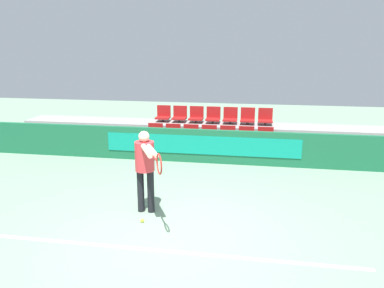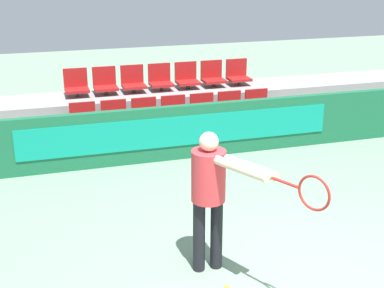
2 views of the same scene
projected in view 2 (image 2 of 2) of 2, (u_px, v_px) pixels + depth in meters
barrier_wall at (186, 132)px, 8.76m from camera, size 12.37×0.14×0.91m
bleacher_tier_front at (177, 136)px, 9.39m from camera, size 11.97×1.04×0.37m
bleacher_tier_middle at (162, 110)px, 10.27m from camera, size 11.97×1.04×0.74m
stadium_chair_0 at (84, 120)px, 8.94m from camera, size 0.43×0.37×0.50m
stadium_chair_1 at (115, 118)px, 9.08m from camera, size 0.43×0.37×0.50m
stadium_chair_2 at (145, 115)px, 9.23m from camera, size 0.43×0.37×0.50m
stadium_chair_3 at (175, 113)px, 9.37m from camera, size 0.43×0.37×0.50m
stadium_chair_4 at (203, 110)px, 9.51m from camera, size 0.43×0.37×0.50m
stadium_chair_5 at (231, 108)px, 9.65m from camera, size 0.43×0.37×0.50m
stadium_chair_6 at (258, 106)px, 9.79m from camera, size 0.43×0.37×0.50m
stadium_chair_7 at (76, 85)px, 9.75m from camera, size 0.43×0.37×0.50m
stadium_chair_8 at (105, 83)px, 9.90m from camera, size 0.43×0.37×0.50m
stadium_chair_9 at (133, 81)px, 10.04m from camera, size 0.43×0.37×0.50m
stadium_chair_10 at (160, 79)px, 10.18m from camera, size 0.43×0.37×0.50m
stadium_chair_11 at (187, 78)px, 10.32m from camera, size 0.43×0.37×0.50m
stadium_chair_12 at (213, 76)px, 10.46m from camera, size 0.43×0.37×0.50m
stadium_chair_13 at (238, 74)px, 10.60m from camera, size 0.43×0.37×0.50m
tennis_player at (213, 188)px, 5.43m from camera, size 0.83×1.44×1.56m
tennis_ball at (227, 288)px, 5.41m from camera, size 0.07×0.07×0.07m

